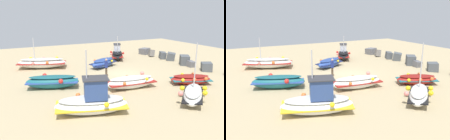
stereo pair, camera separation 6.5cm
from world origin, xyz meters
TOP-DOWN VIEW (x-y plane):
  - ground_plane at (0.00, 0.00)m, footprint 44.49×44.49m
  - fishing_boat_0 at (-3.63, -0.49)m, footprint 2.73×3.72m
  - fishing_boat_1 at (3.95, -1.60)m, footprint 1.94×4.25m
  - fishing_boat_2 at (1.06, -7.22)m, footprint 2.85×4.44m
  - fishing_boat_3 at (-6.36, -6.50)m, footprint 3.86×5.55m
  - fishing_boat_4 at (5.33, 3.48)m, footprint 2.60×3.67m
  - fishing_boat_5 at (6.97, -6.25)m, footprint 3.00×4.81m
  - fishing_boat_6 at (-6.96, 3.02)m, footprint 4.05×2.88m
  - fishing_boat_7 at (8.31, 0.71)m, footprint 3.56×3.71m
  - person_walking at (-0.05, -1.88)m, footprint 0.32×0.32m
  - breakwater_rocks at (-1.21, 8.37)m, footprint 18.28×2.52m
  - mooring_buoy_0 at (1.44, 1.16)m, footprint 0.38×0.38m

SIDE VIEW (x-z plane):
  - ground_plane at x=0.00m, z-range 0.00..0.00m
  - mooring_buoy_0 at x=1.44m, z-range 0.06..0.56m
  - breakwater_rocks at x=-1.21m, z-range -0.21..1.06m
  - fishing_boat_4 at x=5.33m, z-range -1.34..2.20m
  - fishing_boat_7 at x=8.31m, z-range -1.13..2.06m
  - fishing_boat_0 at x=-3.63m, z-range 0.00..0.99m
  - fishing_boat_1 at x=3.95m, z-range 0.00..1.02m
  - fishing_boat_2 at x=1.06m, z-range 0.03..1.10m
  - fishing_boat_3 at x=-6.36m, z-range -1.08..2.24m
  - fishing_boat_6 at x=-6.96m, z-range -0.89..2.17m
  - fishing_boat_5 at x=6.97m, z-range -1.26..2.72m
  - person_walking at x=-0.05m, z-range 0.13..1.87m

